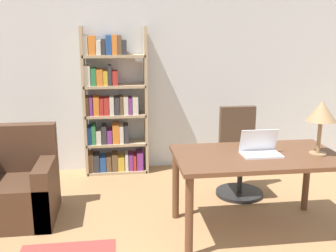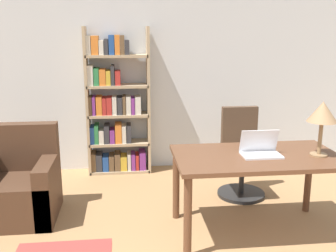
{
  "view_description": "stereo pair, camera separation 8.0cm",
  "coord_description": "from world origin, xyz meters",
  "px_view_note": "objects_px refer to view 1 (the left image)",
  "views": [
    {
      "loc": [
        -0.85,
        -0.85,
        1.89
      ],
      "look_at": [
        -0.37,
        2.7,
        1.03
      ],
      "focal_mm": 42.0,
      "sensor_mm": 36.0,
      "label": 1
    },
    {
      "loc": [
        -0.77,
        -0.86,
        1.89
      ],
      "look_at": [
        -0.37,
        2.7,
        1.03
      ],
      "focal_mm": 42.0,
      "sensor_mm": 36.0,
      "label": 2
    }
  ],
  "objects_px": {
    "bookshelf": "(112,110)",
    "office_chair": "(239,158)",
    "desk": "(257,165)",
    "table_lamp": "(321,113)",
    "laptop": "(260,149)",
    "armchair": "(18,190)"
  },
  "relations": [
    {
      "from": "armchair",
      "to": "bookshelf",
      "type": "distance_m",
      "value": 1.68
    },
    {
      "from": "desk",
      "to": "office_chair",
      "type": "height_order",
      "value": "office_chair"
    },
    {
      "from": "laptop",
      "to": "bookshelf",
      "type": "relative_size",
      "value": 0.18
    },
    {
      "from": "bookshelf",
      "to": "office_chair",
      "type": "bearing_deg",
      "value": -31.85
    },
    {
      "from": "table_lamp",
      "to": "bookshelf",
      "type": "distance_m",
      "value": 2.72
    },
    {
      "from": "office_chair",
      "to": "armchair",
      "type": "bearing_deg",
      "value": -172.13
    },
    {
      "from": "desk",
      "to": "office_chair",
      "type": "relative_size",
      "value": 1.49
    },
    {
      "from": "laptop",
      "to": "armchair",
      "type": "height_order",
      "value": "laptop"
    },
    {
      "from": "desk",
      "to": "table_lamp",
      "type": "bearing_deg",
      "value": -7.75
    },
    {
      "from": "desk",
      "to": "bookshelf",
      "type": "bearing_deg",
      "value": 126.3
    },
    {
      "from": "laptop",
      "to": "bookshelf",
      "type": "xyz_separation_m",
      "value": [
        -1.37,
        1.85,
        0.05
      ]
    },
    {
      "from": "laptop",
      "to": "bookshelf",
      "type": "distance_m",
      "value": 2.3
    },
    {
      "from": "table_lamp",
      "to": "office_chair",
      "type": "bearing_deg",
      "value": 113.24
    },
    {
      "from": "desk",
      "to": "table_lamp",
      "type": "relative_size",
      "value": 3.04
    },
    {
      "from": "table_lamp",
      "to": "bookshelf",
      "type": "bearing_deg",
      "value": 134.91
    },
    {
      "from": "armchair",
      "to": "bookshelf",
      "type": "height_order",
      "value": "bookshelf"
    },
    {
      "from": "laptop",
      "to": "office_chair",
      "type": "distance_m",
      "value": 1.01
    },
    {
      "from": "desk",
      "to": "table_lamp",
      "type": "distance_m",
      "value": 0.75
    },
    {
      "from": "table_lamp",
      "to": "bookshelf",
      "type": "height_order",
      "value": "bookshelf"
    },
    {
      "from": "office_chair",
      "to": "armchair",
      "type": "distance_m",
      "value": 2.47
    },
    {
      "from": "desk",
      "to": "bookshelf",
      "type": "distance_m",
      "value": 2.29
    },
    {
      "from": "desk",
      "to": "laptop",
      "type": "xyz_separation_m",
      "value": [
        0.02,
        -0.01,
        0.15
      ]
    }
  ]
}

